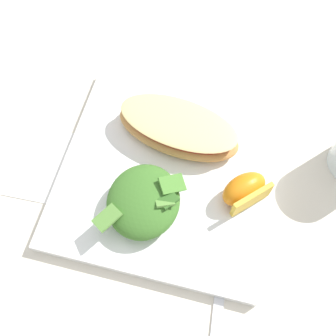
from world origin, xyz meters
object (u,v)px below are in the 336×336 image
(white_plate, at_px, (168,174))
(paper_napkin, at_px, (24,160))
(orange_wedge_front, at_px, (245,190))
(metal_fork, at_px, (219,299))
(green_salad_pile, at_px, (144,201))
(cheesy_pizza_bread, at_px, (175,127))

(white_plate, height_order, paper_napkin, white_plate)
(orange_wedge_front, height_order, metal_fork, orange_wedge_front)
(green_salad_pile, relative_size, metal_fork, 0.55)
(cheesy_pizza_bread, relative_size, paper_napkin, 1.63)
(white_plate, relative_size, paper_napkin, 2.55)
(green_salad_pile, distance_m, metal_fork, 0.15)
(orange_wedge_front, bearing_deg, white_plate, 83.51)
(paper_napkin, bearing_deg, green_salad_pile, -99.77)
(green_salad_pile, xyz_separation_m, orange_wedge_front, (0.04, -0.12, -0.00))
(paper_napkin, bearing_deg, white_plate, -83.03)
(white_plate, distance_m, orange_wedge_front, 0.11)
(green_salad_pile, distance_m, orange_wedge_front, 0.13)
(paper_napkin, distance_m, metal_fork, 0.32)
(cheesy_pizza_bread, bearing_deg, white_plate, -175.20)
(white_plate, relative_size, green_salad_pile, 2.68)
(white_plate, xyz_separation_m, cheesy_pizza_bread, (0.06, 0.00, 0.03))
(green_salad_pile, distance_m, paper_napkin, 0.19)
(cheesy_pizza_bread, relative_size, green_salad_pile, 1.72)
(cheesy_pizza_bread, xyz_separation_m, metal_fork, (-0.20, -0.10, -0.03))
(metal_fork, bearing_deg, orange_wedge_front, -1.79)
(paper_napkin, height_order, metal_fork, metal_fork)
(cheesy_pizza_bread, height_order, paper_napkin, cheesy_pizza_bread)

